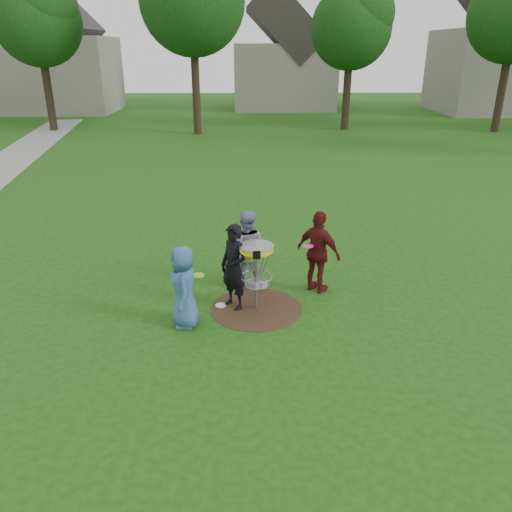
{
  "coord_description": "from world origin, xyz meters",
  "views": [
    {
      "loc": [
        -0.19,
        -8.66,
        4.77
      ],
      "look_at": [
        0.0,
        0.3,
        1.0
      ],
      "focal_mm": 35.0,
      "sensor_mm": 36.0,
      "label": 1
    }
  ],
  "objects_px": {
    "player_blue": "(184,287)",
    "disc_golf_basket": "(256,261)",
    "player_maroon": "(318,252)",
    "player_black": "(234,267)",
    "player_grey": "(246,249)"
  },
  "relations": [
    {
      "from": "player_black",
      "to": "player_maroon",
      "type": "xyz_separation_m",
      "value": [
        1.73,
        0.68,
        0.02
      ]
    },
    {
      "from": "player_blue",
      "to": "player_black",
      "type": "xyz_separation_m",
      "value": [
        0.88,
        0.68,
        0.08
      ]
    },
    {
      "from": "player_maroon",
      "to": "player_black",
      "type": "bearing_deg",
      "value": 63.93
    },
    {
      "from": "player_grey",
      "to": "disc_golf_basket",
      "type": "xyz_separation_m",
      "value": [
        0.19,
        -1.01,
        0.17
      ]
    },
    {
      "from": "player_grey",
      "to": "player_black",
      "type": "bearing_deg",
      "value": 78.39
    },
    {
      "from": "player_blue",
      "to": "disc_golf_basket",
      "type": "relative_size",
      "value": 1.13
    },
    {
      "from": "player_maroon",
      "to": "player_grey",
      "type": "bearing_deg",
      "value": 33.36
    },
    {
      "from": "player_blue",
      "to": "player_black",
      "type": "relative_size",
      "value": 0.91
    },
    {
      "from": "player_maroon",
      "to": "disc_golf_basket",
      "type": "relative_size",
      "value": 1.27
    },
    {
      "from": "player_black",
      "to": "disc_golf_basket",
      "type": "xyz_separation_m",
      "value": [
        0.43,
        -0.09,
        0.16
      ]
    },
    {
      "from": "player_black",
      "to": "player_maroon",
      "type": "relative_size",
      "value": 0.98
    },
    {
      "from": "player_blue",
      "to": "player_black",
      "type": "distance_m",
      "value": 1.12
    },
    {
      "from": "player_grey",
      "to": "player_maroon",
      "type": "bearing_deg",
      "value": 174.07
    },
    {
      "from": "player_black",
      "to": "disc_golf_basket",
      "type": "relative_size",
      "value": 1.24
    },
    {
      "from": "player_blue",
      "to": "player_black",
      "type": "bearing_deg",
      "value": 117.98
    }
  ]
}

